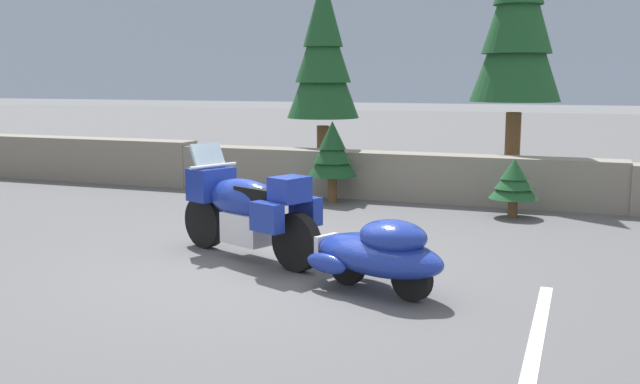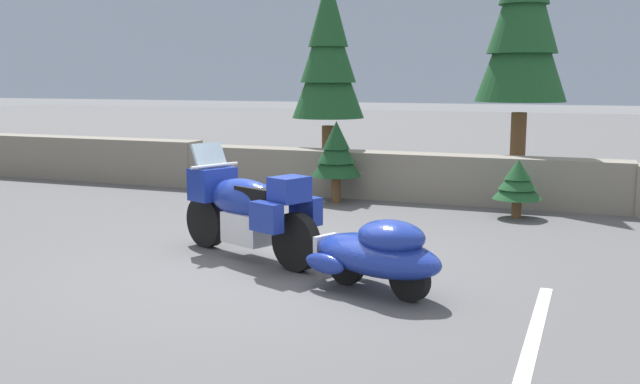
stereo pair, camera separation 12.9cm
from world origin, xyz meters
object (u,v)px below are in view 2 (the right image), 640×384
object	(u,v)px
pine_tree_secondary	(328,54)
touring_motorcycle	(247,207)
car_shaped_trailer	(378,253)
pine_tree_tall	(524,14)

from	to	relation	value
pine_tree_secondary	touring_motorcycle	bearing A→B (deg)	-78.58
touring_motorcycle	car_shaped_trailer	size ratio (longest dim) A/B	1.01
car_shaped_trailer	pine_tree_tall	bearing A→B (deg)	85.07
pine_tree_tall	pine_tree_secondary	bearing A→B (deg)	-174.33
car_shaped_trailer	pine_tree_secondary	bearing A→B (deg)	114.60
touring_motorcycle	pine_tree_tall	world-z (taller)	pine_tree_tall
car_shaped_trailer	pine_tree_tall	xyz separation A→B (m)	(0.60, 6.95, 2.86)
touring_motorcycle	pine_tree_secondary	xyz separation A→B (m)	(-1.17, 5.81, 1.98)
touring_motorcycle	pine_tree_secondary	size ratio (longest dim) A/B	0.52
pine_tree_tall	pine_tree_secondary	distance (m)	3.70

